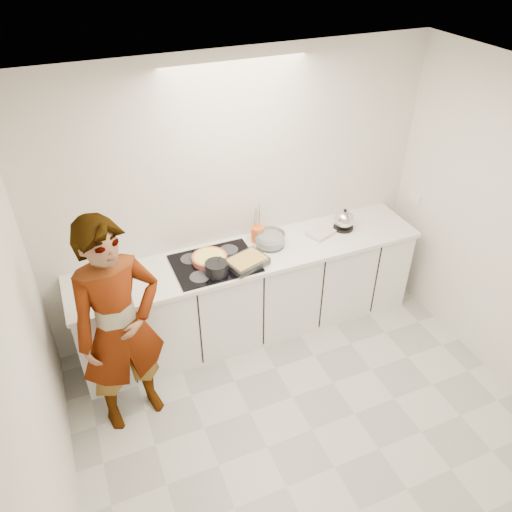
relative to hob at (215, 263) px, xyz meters
name	(u,v)px	position (x,y,z in m)	size (l,w,h in m)	color
floor	(312,430)	(0.35, -1.26, -0.92)	(3.60, 3.20, 0.00)	beige
ceiling	(346,115)	(0.35, -1.26, 1.68)	(3.60, 3.20, 0.00)	white
wall_back	(237,199)	(0.35, 0.34, 0.38)	(3.60, 0.00, 2.60)	silver
wall_left	(34,394)	(-1.45, -1.26, 0.38)	(0.00, 3.20, 2.60)	silver
base_cabinets	(251,295)	(0.35, 0.02, -0.48)	(3.20, 0.58, 0.87)	white
countertop	(251,256)	(0.35, 0.02, -0.03)	(3.24, 0.64, 0.04)	white
hob	(215,263)	(0.00, 0.00, 0.00)	(0.72, 0.54, 0.01)	black
tart_dish	(210,258)	(-0.03, 0.04, 0.04)	(0.38, 0.38, 0.05)	#C25243
saucepan	(216,268)	(-0.03, -0.15, 0.06)	(0.24, 0.24, 0.18)	black
baking_dish	(247,261)	(0.24, -0.14, 0.04)	(0.39, 0.33, 0.06)	silver
mixing_bowl	(270,240)	(0.56, 0.08, 0.05)	(0.32, 0.32, 0.13)	silver
tea_towel	(321,233)	(1.07, 0.05, 0.01)	(0.24, 0.18, 0.04)	white
kettle	(344,220)	(1.33, 0.07, 0.09)	(0.21, 0.21, 0.22)	black
utensil_crock	(257,234)	(0.48, 0.19, 0.07)	(0.12, 0.12, 0.15)	orange
cook	(120,328)	(-0.91, -0.51, 0.01)	(0.68, 0.44, 1.86)	white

